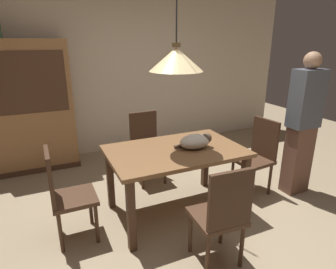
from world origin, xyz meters
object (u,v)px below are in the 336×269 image
(cat_sleeping, at_px, (196,141))
(pendant_lamp, at_px, (176,59))
(dining_table, at_px, (175,158))
(chair_far_back, at_px, (146,144))
(chair_left_side, at_px, (64,192))
(person_standing, at_px, (303,125))
(hutch_bookcase, at_px, (32,110))
(chair_right_side, at_px, (258,153))
(chair_near_front, at_px, (222,213))

(cat_sleeping, distance_m, pendant_lamp, 0.86)
(dining_table, height_order, chair_far_back, chair_far_back)
(dining_table, bearing_deg, chair_left_side, -179.99)
(dining_table, distance_m, pendant_lamp, 1.01)
(person_standing, bearing_deg, cat_sleeping, 174.20)
(chair_far_back, bearing_deg, cat_sleeping, -77.11)
(chair_far_back, relative_size, pendant_lamp, 0.72)
(chair_far_back, bearing_deg, hutch_bookcase, 142.70)
(chair_right_side, xyz_separation_m, hutch_bookcase, (-2.47, 1.89, 0.38))
(chair_left_side, bearing_deg, pendant_lamp, 0.01)
(pendant_lamp, relative_size, person_standing, 0.76)
(chair_left_side, xyz_separation_m, chair_right_side, (2.26, 0.01, 0.00))
(chair_right_side, relative_size, pendant_lamp, 0.72)
(hutch_bookcase, bearing_deg, chair_far_back, -37.30)
(dining_table, relative_size, person_standing, 0.82)
(dining_table, bearing_deg, chair_right_side, 0.39)
(chair_right_side, bearing_deg, pendant_lamp, -179.61)
(pendant_lamp, bearing_deg, chair_far_back, 90.19)
(chair_near_front, distance_m, cat_sleeping, 0.91)
(chair_near_front, bearing_deg, person_standing, 23.25)
(chair_far_back, relative_size, hutch_bookcase, 0.50)
(pendant_lamp, bearing_deg, dining_table, -95.36)
(dining_table, xyz_separation_m, chair_far_back, (-0.00, 0.88, -0.14))
(cat_sleeping, relative_size, pendant_lamp, 0.30)
(chair_left_side, distance_m, chair_far_back, 1.43)
(chair_left_side, bearing_deg, hutch_bookcase, 96.46)
(dining_table, relative_size, pendant_lamp, 1.08)
(dining_table, bearing_deg, chair_near_front, -90.28)
(chair_near_front, xyz_separation_m, hutch_bookcase, (-1.34, 2.78, 0.38))
(chair_near_front, relative_size, cat_sleeping, 2.38)
(chair_right_side, height_order, hutch_bookcase, hutch_bookcase)
(pendant_lamp, distance_m, person_standing, 1.78)
(cat_sleeping, xyz_separation_m, person_standing, (1.37, -0.14, 0.04))
(pendant_lamp, bearing_deg, chair_right_side, 0.39)
(pendant_lamp, bearing_deg, chair_near_front, -90.28)
(chair_left_side, xyz_separation_m, person_standing, (2.71, -0.20, 0.36))
(hutch_bookcase, bearing_deg, dining_table, -54.73)
(dining_table, xyz_separation_m, chair_near_front, (-0.00, -0.88, -0.14))
(dining_table, relative_size, chair_near_front, 1.51)
(chair_right_side, xyz_separation_m, person_standing, (0.46, -0.20, 0.36))
(chair_left_side, bearing_deg, chair_right_side, 0.20)
(chair_near_front, bearing_deg, dining_table, 89.72)
(pendant_lamp, height_order, person_standing, pendant_lamp)
(chair_left_side, height_order, hutch_bookcase, hutch_bookcase)
(person_standing, bearing_deg, dining_table, 172.94)
(chair_right_side, distance_m, person_standing, 0.61)
(chair_left_side, xyz_separation_m, chair_near_front, (1.12, -0.88, 0.00))
(chair_far_back, height_order, hutch_bookcase, hutch_bookcase)
(chair_left_side, relative_size, hutch_bookcase, 0.50)
(chair_right_side, bearing_deg, person_standing, -24.09)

